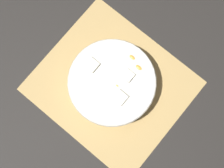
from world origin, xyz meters
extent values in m
plane|color=black|center=(0.00, 0.00, 0.00)|extent=(6.00, 6.00, 0.00)
cube|color=tan|center=(0.00, 0.00, 0.00)|extent=(0.41, 0.37, 0.01)
cube|color=#4C381E|center=(-0.17, 0.00, 0.00)|extent=(0.01, 0.36, 0.00)
cube|color=#4C381E|center=(-0.12, 0.00, 0.00)|extent=(0.01, 0.36, 0.00)
cube|color=#4C381E|center=(-0.08, 0.00, 0.00)|extent=(0.01, 0.36, 0.00)
cube|color=#4C381E|center=(-0.04, 0.00, 0.00)|extent=(0.01, 0.36, 0.00)
cube|color=#4C381E|center=(0.00, 0.00, 0.00)|extent=(0.01, 0.36, 0.00)
cube|color=#4C381E|center=(0.04, 0.00, 0.00)|extent=(0.01, 0.36, 0.00)
cube|color=#4C381E|center=(0.08, 0.00, 0.00)|extent=(0.01, 0.36, 0.00)
cube|color=#4C381E|center=(0.12, 0.00, 0.00)|extent=(0.01, 0.36, 0.00)
cube|color=#4C381E|center=(0.17, 0.00, 0.00)|extent=(0.01, 0.36, 0.00)
cylinder|color=silver|center=(0.00, 0.00, 0.04)|extent=(0.24, 0.24, 0.07)
torus|color=silver|center=(0.00, 0.00, 0.07)|extent=(0.24, 0.24, 0.01)
cylinder|color=#F7EFC6|center=(0.00, 0.03, 0.02)|extent=(0.03, 0.03, 0.01)
cylinder|color=#F7EFC6|center=(-0.03, -0.01, 0.06)|extent=(0.03, 0.03, 0.01)
cylinder|color=#F7EFC6|center=(0.04, -0.01, 0.06)|extent=(0.03, 0.03, 0.01)
cylinder|color=#F7EFC6|center=(0.08, -0.01, 0.02)|extent=(0.03, 0.03, 0.01)
cylinder|color=#F7EFC6|center=(0.04, 0.02, 0.05)|extent=(0.03, 0.03, 0.01)
cylinder|color=#F7EFC6|center=(0.07, 0.05, 0.06)|extent=(0.03, 0.03, 0.01)
cylinder|color=#F7EFC6|center=(0.01, -0.03, 0.06)|extent=(0.03, 0.03, 0.01)
cylinder|color=#F7EFC6|center=(-0.03, -0.04, 0.04)|extent=(0.03, 0.03, 0.01)
cylinder|color=#F7EFC6|center=(-0.02, 0.05, 0.07)|extent=(0.03, 0.03, 0.01)
cylinder|color=#F7EFC6|center=(-0.01, -0.05, 0.03)|extent=(0.03, 0.03, 0.01)
cylinder|color=#F7EFC6|center=(0.06, -0.06, 0.02)|extent=(0.03, 0.03, 0.01)
cube|color=white|center=(0.02, -0.01, 0.03)|extent=(0.03, 0.03, 0.03)
cube|color=white|center=(0.04, -0.05, 0.06)|extent=(0.02, 0.02, 0.02)
cube|color=white|center=(0.02, 0.07, 0.03)|extent=(0.02, 0.02, 0.02)
cube|color=white|center=(-0.04, -0.08, 0.03)|extent=(0.03, 0.03, 0.03)
cube|color=white|center=(-0.06, -0.04, 0.02)|extent=(0.02, 0.02, 0.02)
cube|color=white|center=(-0.02, 0.00, 0.02)|extent=(0.03, 0.03, 0.03)
cube|color=white|center=(0.07, 0.02, 0.03)|extent=(0.03, 0.03, 0.03)
cube|color=white|center=(-0.04, 0.02, 0.07)|extent=(0.03, 0.03, 0.03)
cube|color=white|center=(-0.02, -0.04, 0.07)|extent=(0.03, 0.03, 0.03)
cube|color=white|center=(0.07, 0.00, 0.07)|extent=(0.03, 0.03, 0.03)
cube|color=white|center=(0.00, 0.08, 0.06)|extent=(0.03, 0.03, 0.03)
ellipsoid|color=red|center=(-0.07, 0.00, 0.06)|extent=(0.03, 0.02, 0.01)
ellipsoid|color=#F9A338|center=(0.04, -0.05, 0.03)|extent=(0.03, 0.02, 0.02)
ellipsoid|color=#F9A338|center=(0.00, -0.09, 0.07)|extent=(0.02, 0.01, 0.01)
ellipsoid|color=#F9A338|center=(0.03, -0.09, 0.06)|extent=(0.03, 0.02, 0.02)
ellipsoid|color=red|center=(-0.01, 0.07, 0.03)|extent=(0.03, 0.01, 0.01)
ellipsoid|color=#F9A338|center=(-0.02, 0.00, 0.07)|extent=(0.03, 0.01, 0.01)
ellipsoid|color=#F9A338|center=(-0.03, -0.08, 0.07)|extent=(0.03, 0.02, 0.01)
ellipsoid|color=red|center=(0.08, -0.05, 0.04)|extent=(0.03, 0.02, 0.01)
camera|label=1|loc=(-0.09, 0.11, 0.90)|focal=50.00mm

